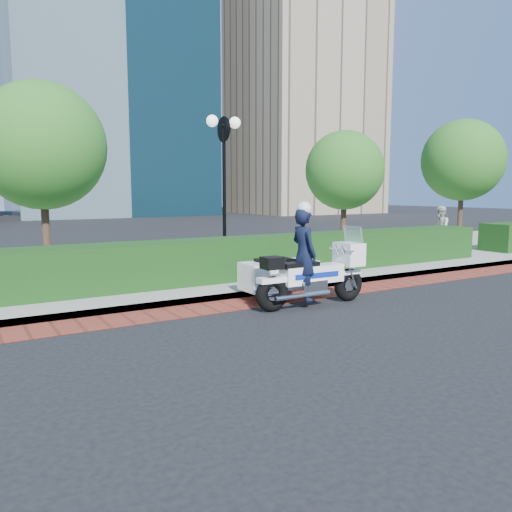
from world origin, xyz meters
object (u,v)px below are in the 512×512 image
pedestrian (440,228)px  tree_d (463,160)px  lamppost (224,168)px  tree_c (345,171)px  tree_b (41,146)px  police_motorcycle (297,269)px

pedestrian → tree_d: bearing=169.4°
lamppost → tree_c: size_ratio=0.98×
lamppost → tree_d: tree_d is taller
tree_b → tree_d: tree_d is taller
lamppost → pedestrian: (8.78, -0.29, -1.99)m
tree_c → police_motorcycle: 8.48m
tree_c → tree_d: size_ratio=0.83×
lamppost → tree_b: 4.71m
lamppost → tree_d: 12.09m
lamppost → police_motorcycle: lamppost is taller
tree_c → tree_d: 6.52m
tree_b → police_motorcycle: size_ratio=1.88×
tree_b → police_motorcycle: 7.33m
tree_c → tree_d: (6.50, 0.00, 0.56)m
lamppost → tree_b: size_ratio=0.86×
tree_b → pedestrian: size_ratio=3.00×
police_motorcycle → pedestrian: (9.29, 3.93, 0.24)m
tree_d → pedestrian: tree_d is taller
tree_c → pedestrian: bearing=-25.8°
pedestrian → police_motorcycle: bearing=-13.8°
police_motorcycle → lamppost: bearing=83.9°
tree_d → police_motorcycle: tree_d is taller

